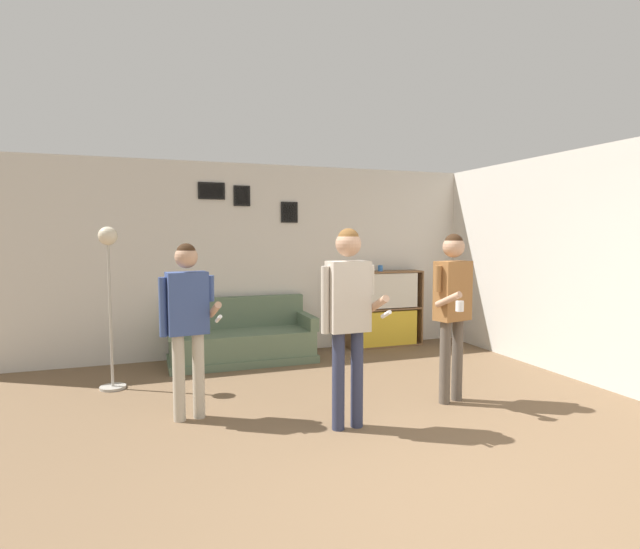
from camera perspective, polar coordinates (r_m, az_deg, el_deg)
name	(u,v)px	position (r m, az deg, el deg)	size (l,w,h in m)	color
ground_plane	(480,524)	(3.43, 17.85, -25.52)	(20.00, 20.00, 0.00)	brown
wall_back	(278,259)	(7.26, -4.83, 1.77)	(8.28, 0.08, 2.70)	beige
wall_right	(566,264)	(6.70, 26.34, 1.05)	(0.06, 7.04, 2.70)	beige
couch	(242,341)	(6.85, -8.94, -7.47)	(1.92, 0.80, 0.84)	#5B7056
bookshelf	(384,309)	(7.70, 7.37, -3.91)	(1.19, 0.30, 1.15)	brown
floor_lamp	(109,275)	(5.91, -22.96, -0.06)	(0.28, 0.28, 1.80)	#ADA89E
person_player_foreground_left	(187,313)	(4.72, -14.91, -4.23)	(0.53, 0.43, 1.63)	#B7AD99
person_player_foreground_center	(348,305)	(4.34, 3.23, -3.54)	(0.51, 0.46, 1.76)	#2D334C
person_watcher_holding_cup	(453,299)	(5.20, 14.93, -2.71)	(0.49, 0.50, 1.72)	brown
drinking_cup	(380,268)	(7.60, 6.91, 0.72)	(0.07, 0.07, 0.09)	blue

